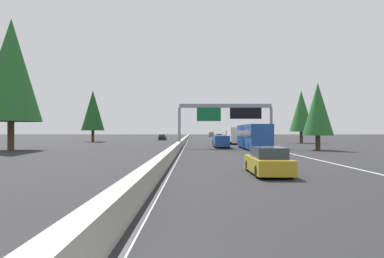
# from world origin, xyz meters

# --- Properties ---
(ground_plane) EXTENTS (320.00, 320.00, 0.00)m
(ground_plane) POSITION_xyz_m (60.00, 0.00, 0.00)
(ground_plane) COLOR #262628
(median_barrier) EXTENTS (180.00, 0.56, 0.90)m
(median_barrier) POSITION_xyz_m (80.00, 0.30, 0.45)
(median_barrier) COLOR #9E9B93
(median_barrier) RESTS_ON ground
(shoulder_stripe_right) EXTENTS (160.00, 0.16, 0.01)m
(shoulder_stripe_right) POSITION_xyz_m (70.00, -11.52, 0.01)
(shoulder_stripe_right) COLOR silver
(shoulder_stripe_right) RESTS_ON ground
(shoulder_stripe_median) EXTENTS (160.00, 0.16, 0.01)m
(shoulder_stripe_median) POSITION_xyz_m (70.00, -0.25, 0.01)
(shoulder_stripe_median) COLOR silver
(shoulder_stripe_median) RESTS_ON ground
(sign_gantry_overhead) EXTENTS (0.50, 12.68, 5.95)m
(sign_gantry_overhead) POSITION_xyz_m (39.52, -6.04, 4.73)
(sign_gantry_overhead) COLOR gray
(sign_gantry_overhead) RESTS_ON ground
(sedan_mid_left) EXTENTS (4.40, 1.80, 1.47)m
(sedan_mid_left) POSITION_xyz_m (13.41, -5.51, 0.68)
(sedan_mid_left) COLOR #AD931E
(sedan_mid_left) RESTS_ON ground
(minivan_distant_a) EXTENTS (5.00, 1.95, 1.69)m
(minivan_distant_a) POSITION_xyz_m (41.07, -5.42, 0.95)
(minivan_distant_a) COLOR #1E4793
(minivan_distant_a) RESTS_ON ground
(sedan_near_right) EXTENTS (4.40, 1.80, 1.47)m
(sedan_near_right) POSITION_xyz_m (47.60, -5.57, 0.68)
(sedan_near_right) COLOR black
(sedan_near_right) RESTS_ON ground
(sedan_mid_right) EXTENTS (4.40, 1.80, 1.47)m
(sedan_mid_right) POSITION_xyz_m (91.77, -9.19, 0.68)
(sedan_mid_right) COLOR #2D6B38
(sedan_mid_right) RESTS_ON ground
(pickup_far_right) EXTENTS (5.60, 2.00, 1.86)m
(pickup_far_right) POSITION_xyz_m (128.68, -9.01, 0.91)
(pickup_far_right) COLOR slate
(pickup_far_right) RESTS_ON ground
(bus_mid_center) EXTENTS (11.50, 2.55, 3.10)m
(bus_mid_center) POSITION_xyz_m (37.24, -9.14, 1.72)
(bus_mid_center) COLOR #1E4793
(bus_mid_center) RESTS_ON ground
(box_truck_far_center) EXTENTS (8.50, 2.40, 2.95)m
(box_truck_far_center) POSITION_xyz_m (53.98, -8.99, 1.61)
(box_truck_far_center) COLOR white
(box_truck_far_center) RESTS_ON ground
(oncoming_near) EXTENTS (4.40, 1.80, 1.47)m
(oncoming_near) POSITION_xyz_m (79.45, 6.35, 0.68)
(oncoming_near) COLOR black
(oncoming_near) RESTS_ON ground
(conifer_right_near) EXTENTS (3.59, 3.59, 8.15)m
(conifer_right_near) POSITION_xyz_m (35.19, -16.58, 4.94)
(conifer_right_near) COLOR #4C3823
(conifer_right_near) RESTS_ON ground
(conifer_right_mid) EXTENTS (4.44, 4.44, 10.08)m
(conifer_right_mid) POSITION_xyz_m (58.17, -22.26, 6.13)
(conifer_right_mid) COLOR #4C3823
(conifer_right_mid) RESTS_ON ground
(conifer_left_near) EXTENTS (6.94, 6.94, 15.76)m
(conifer_left_near) POSITION_xyz_m (34.62, 20.17, 9.59)
(conifer_left_near) COLOR #4C3823
(conifer_left_near) RESTS_ON ground
(conifer_left_mid) EXTENTS (4.90, 4.90, 11.14)m
(conifer_left_mid) POSITION_xyz_m (66.19, 20.18, 6.77)
(conifer_left_mid) COLOR #4C3823
(conifer_left_mid) RESTS_ON ground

